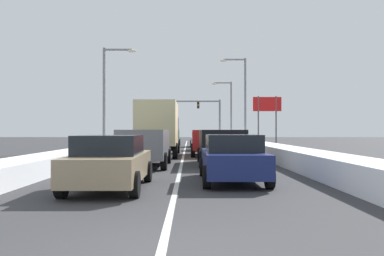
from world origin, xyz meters
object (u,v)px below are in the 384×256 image
(traffic_light_gantry, at_px, (195,110))
(sedan_tan_center_lane_nearest, at_px, (110,162))
(suv_red_right_lane_third, at_px, (207,140))
(sedan_white_right_lane_fifth, at_px, (200,139))
(sedan_silver_right_lane_fourth, at_px, (205,141))
(suv_black_right_lane_second, at_px, (221,143))
(roadside_sign_right, at_px, (267,109))
(street_lamp_left_mid, at_px, (109,89))
(sedan_navy_right_lane_nearest, at_px, (232,158))
(street_lamp_right_near, at_px, (242,94))
(box_truck_center_lane_third, at_px, (159,126))
(suv_gray_center_lane_second, at_px, (145,144))
(suv_green_center_lane_fifth, at_px, (169,136))
(street_lamp_right_mid, at_px, (228,106))
(suv_maroon_center_lane_fourth, at_px, (162,138))

(traffic_light_gantry, bearing_deg, sedan_tan_center_lane_nearest, -93.58)
(suv_red_right_lane_third, relative_size, sedan_white_right_lane_fifth, 1.09)
(suv_red_right_lane_third, bearing_deg, sedan_silver_right_lane_fourth, 88.96)
(suv_black_right_lane_second, relative_size, roadside_sign_right, 0.89)
(street_lamp_left_mid, bearing_deg, sedan_silver_right_lane_fourth, 9.91)
(sedan_navy_right_lane_nearest, relative_size, roadside_sign_right, 0.82)
(street_lamp_left_mid, relative_size, roadside_sign_right, 1.49)
(sedan_navy_right_lane_nearest, height_order, suv_red_right_lane_third, suv_red_right_lane_third)
(sedan_tan_center_lane_nearest, distance_m, street_lamp_right_near, 30.49)
(suv_red_right_lane_third, xyz_separation_m, traffic_light_gantry, (-0.38, 33.32, 3.71))
(street_lamp_left_mid, bearing_deg, box_truck_center_lane_third, -54.13)
(sedan_silver_right_lane_fourth, relative_size, sedan_tan_center_lane_nearest, 1.00)
(suv_gray_center_lane_second, xyz_separation_m, roadside_sign_right, (10.77, 26.84, 3.00))
(street_lamp_right_near, distance_m, street_lamp_left_mid, 14.60)
(sedan_white_right_lane_fifth, height_order, suv_gray_center_lane_second, suv_gray_center_lane_second)
(box_truck_center_lane_third, bearing_deg, suv_green_center_lane_fifth, 90.35)
(suv_black_right_lane_second, bearing_deg, street_lamp_left_mid, 122.24)
(street_lamp_right_mid, relative_size, roadside_sign_right, 1.43)
(suv_black_right_lane_second, distance_m, street_lamp_right_near, 21.99)
(suv_green_center_lane_fifth, distance_m, traffic_light_gantry, 18.92)
(suv_black_right_lane_second, bearing_deg, sedan_navy_right_lane_nearest, -91.12)
(suv_red_right_lane_third, relative_size, suv_gray_center_lane_second, 1.00)
(sedan_white_right_lane_fifth, xyz_separation_m, roadside_sign_right, (7.68, 5.04, 3.25))
(street_lamp_right_mid, relative_size, street_lamp_left_mid, 0.96)
(box_truck_center_lane_third, relative_size, traffic_light_gantry, 0.68)
(box_truck_center_lane_third, xyz_separation_m, roadside_sign_right, (10.72, 19.50, 2.12))
(sedan_navy_right_lane_nearest, bearing_deg, suv_gray_center_lane_second, 121.85)
(sedan_navy_right_lane_nearest, height_order, roadside_sign_right, roadside_sign_right)
(box_truck_center_lane_third, bearing_deg, suv_black_right_lane_second, -61.54)
(suv_black_right_lane_second, xyz_separation_m, sedan_silver_right_lane_fourth, (-0.20, 13.82, -0.25))
(sedan_white_right_lane_fifth, relative_size, suv_green_center_lane_fifth, 0.92)
(traffic_light_gantry, bearing_deg, sedan_white_right_lane_fifth, -89.16)
(street_lamp_right_mid, bearing_deg, street_lamp_left_mid, -120.06)
(sedan_white_right_lane_fifth, relative_size, street_lamp_right_near, 0.50)
(sedan_tan_center_lane_nearest, bearing_deg, suv_red_right_lane_third, 77.13)
(suv_gray_center_lane_second, xyz_separation_m, traffic_light_gantry, (2.81, 41.22, 3.71))
(sedan_silver_right_lane_fourth, xyz_separation_m, street_lamp_left_mid, (-7.68, -1.34, 4.13))
(street_lamp_right_near, bearing_deg, suv_red_right_lane_third, -106.10)
(suv_red_right_lane_third, distance_m, suv_gray_center_lane_second, 8.52)
(sedan_navy_right_lane_nearest, height_order, suv_maroon_center_lane_fourth, suv_maroon_center_lane_fourth)
(traffic_light_gantry, bearing_deg, suv_maroon_center_lane_fourth, -97.08)
(suv_black_right_lane_second, xyz_separation_m, roadside_sign_right, (7.26, 25.87, 3.00))
(suv_red_right_lane_third, xyz_separation_m, street_lamp_right_mid, (3.80, 25.18, 3.72))
(suv_black_right_lane_second, bearing_deg, suv_maroon_center_lane_fourth, 104.25)
(traffic_light_gantry, bearing_deg, street_lamp_left_mid, -104.49)
(suv_maroon_center_lane_fourth, bearing_deg, sedan_tan_center_lane_nearest, -89.73)
(suv_red_right_lane_third, distance_m, suv_maroon_center_lane_fourth, 8.88)
(sedan_navy_right_lane_nearest, distance_m, street_lamp_left_mid, 20.84)
(suv_maroon_center_lane_fourth, bearing_deg, box_truck_center_lane_third, -87.52)
(sedan_white_right_lane_fifth, height_order, suv_green_center_lane_fifth, suv_green_center_lane_fifth)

